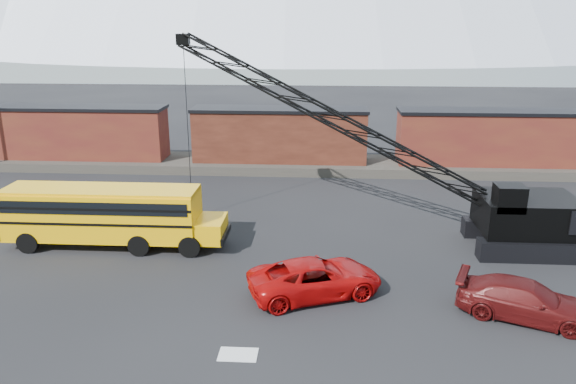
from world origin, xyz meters
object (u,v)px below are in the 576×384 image
maroon_suv (526,300)px  crawler_crane (342,123)px  red_pickup (315,278)px  school_bus (109,214)px

maroon_suv → crawler_crane: 12.85m
red_pickup → school_bus: bearing=44.9°
crawler_crane → maroon_suv: bearing=-52.0°
crawler_crane → red_pickup: bearing=-99.1°
school_bus → red_pickup: 11.91m
school_bus → maroon_suv: school_bus is taller
red_pickup → crawler_crane: crawler_crane is taller
red_pickup → crawler_crane: bearing=-30.2°
maroon_suv → crawler_crane: size_ratio=0.25×
school_bus → crawler_crane: size_ratio=0.54×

